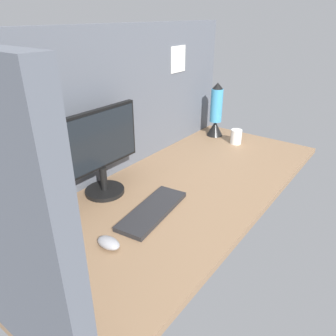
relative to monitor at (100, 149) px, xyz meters
The scene contains 7 objects.
ground_plane 42.50cm from the monitor, 45.04° to the right, with size 180.00×80.00×3.00cm, color #8C6B4C.
cubicle_wall_back 31.21cm from the monitor, 26.20° to the left, with size 180.00×5.50×71.14cm.
monitor is the anchor object (origin of this frame).
keyboard 35.60cm from the monitor, 88.86° to the right, with size 37.00×13.00×2.00cm, color #262628.
mouse 44.27cm from the monitor, 130.40° to the right, with size 5.60×9.60×3.40cm, color #99999E.
mug_ceramic_white 97.33cm from the monitor, 13.07° to the right, with size 10.26×6.94×9.18cm.
lava_lamp 98.83cm from the monitor, ahead, with size 10.81×10.81×35.39cm.
Camera 1 is at (-109.65, -75.59, 75.25)cm, focal length 33.94 mm.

